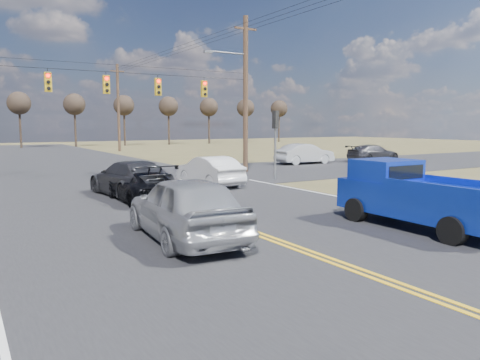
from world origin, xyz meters
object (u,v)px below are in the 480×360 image
white_car_queue (209,171)px  cross_car_east_near (305,154)px  pickup_truck (416,196)px  black_suv (143,186)px  cross_car_east_far (373,153)px  silver_suv (185,207)px  dgrey_car_queue (131,178)px

white_car_queue → cross_car_east_near: cross_car_east_near is taller
pickup_truck → cross_car_east_near: bearing=60.0°
black_suv → cross_car_east_far: size_ratio=0.92×
white_car_queue → cross_car_east_near: 14.82m
silver_suv → cross_car_east_far: bearing=-141.6°
silver_suv → dgrey_car_queue: silver_suv is taller
cross_car_east_near → black_suv: bearing=122.4°
black_suv → white_car_queue: (4.58, 2.93, 0.14)m
pickup_truck → dgrey_car_queue: (-5.44, 10.60, -0.18)m
dgrey_car_queue → cross_car_east_far: 25.43m
silver_suv → dgrey_car_queue: size_ratio=0.97×
pickup_truck → silver_suv: pickup_truck is taller
pickup_truck → white_car_queue: size_ratio=1.17×
cross_car_east_far → cross_car_east_near: bearing=86.2°
silver_suv → cross_car_east_near: 25.40m
cross_car_east_near → cross_car_east_far: 6.88m
pickup_truck → dgrey_car_queue: size_ratio=0.98×
black_suv → silver_suv: bearing=81.2°
white_car_queue → cross_car_east_far: bearing=-162.1°
dgrey_car_queue → cross_car_east_near: size_ratio=1.12×
dgrey_car_queue → cross_car_east_near: (17.15, 9.23, 0.01)m
black_suv → dgrey_car_queue: dgrey_car_queue is taller
silver_suv → white_car_queue: size_ratio=1.15×
pickup_truck → cross_car_east_far: pickup_truck is taller
black_suv → white_car_queue: white_car_queue is taller
silver_suv → black_suv: size_ratio=1.18×
silver_suv → cross_car_east_near: size_ratio=1.08×
dgrey_car_queue → cross_car_east_far: bearing=-165.1°
white_car_queue → cross_car_east_far: 20.65m
cross_car_east_far → pickup_truck: bearing=138.5°
black_suv → dgrey_car_queue: 1.56m
dgrey_car_queue → cross_car_east_near: cross_car_east_near is taller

